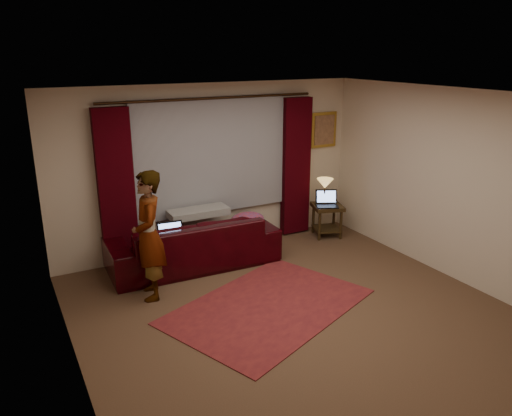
# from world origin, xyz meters

# --- Properties ---
(floor) EXTENTS (5.00, 5.00, 0.01)m
(floor) POSITION_xyz_m (0.00, 0.00, -0.01)
(floor) COLOR brown
(floor) RESTS_ON ground
(ceiling) EXTENTS (5.00, 5.00, 0.02)m
(ceiling) POSITION_xyz_m (0.00, 0.00, 2.60)
(ceiling) COLOR silver
(ceiling) RESTS_ON ground
(wall_back) EXTENTS (5.00, 0.02, 2.60)m
(wall_back) POSITION_xyz_m (0.00, 2.50, 1.30)
(wall_back) COLOR beige
(wall_back) RESTS_ON ground
(wall_front) EXTENTS (5.00, 0.02, 2.60)m
(wall_front) POSITION_xyz_m (0.00, -2.50, 1.30)
(wall_front) COLOR beige
(wall_front) RESTS_ON ground
(wall_left) EXTENTS (0.02, 5.00, 2.60)m
(wall_left) POSITION_xyz_m (-2.50, 0.00, 1.30)
(wall_left) COLOR beige
(wall_left) RESTS_ON ground
(wall_right) EXTENTS (0.02, 5.00, 2.60)m
(wall_right) POSITION_xyz_m (2.50, 0.00, 1.30)
(wall_right) COLOR beige
(wall_right) RESTS_ON ground
(sheer_curtain) EXTENTS (2.50, 0.05, 1.80)m
(sheer_curtain) POSITION_xyz_m (0.00, 2.44, 1.50)
(sheer_curtain) COLOR gray
(sheer_curtain) RESTS_ON wall_back
(drape_left) EXTENTS (0.50, 0.14, 2.30)m
(drape_left) POSITION_xyz_m (-1.50, 2.39, 1.18)
(drape_left) COLOR #300007
(drape_left) RESTS_ON floor
(drape_right) EXTENTS (0.50, 0.14, 2.30)m
(drape_right) POSITION_xyz_m (1.50, 2.39, 1.18)
(drape_right) COLOR #300007
(drape_right) RESTS_ON floor
(curtain_rod) EXTENTS (0.04, 0.04, 3.40)m
(curtain_rod) POSITION_xyz_m (0.00, 2.39, 2.38)
(curtain_rod) COLOR black
(curtain_rod) RESTS_ON wall_back
(picture_frame) EXTENTS (0.50, 0.04, 0.60)m
(picture_frame) POSITION_xyz_m (2.10, 2.47, 1.75)
(picture_frame) COLOR #B1882E
(picture_frame) RESTS_ON wall_back
(sofa) EXTENTS (2.51, 1.16, 1.00)m
(sofa) POSITION_xyz_m (-0.55, 1.94, 0.50)
(sofa) COLOR black
(sofa) RESTS_ON floor
(throw_blanket) EXTENTS (0.91, 0.38, 0.11)m
(throw_blanket) POSITION_xyz_m (-0.37, 2.15, 1.00)
(throw_blanket) COLOR gray
(throw_blanket) RESTS_ON sofa
(clothing_pile) EXTENTS (0.56, 0.45, 0.22)m
(clothing_pile) POSITION_xyz_m (0.27, 1.79, 0.61)
(clothing_pile) COLOR #76304D
(clothing_pile) RESTS_ON sofa
(laptop_sofa) EXTENTS (0.40, 0.43, 0.26)m
(laptop_sofa) POSITION_xyz_m (-0.94, 1.73, 0.63)
(laptop_sofa) COLOR black
(laptop_sofa) RESTS_ON sofa
(area_rug) EXTENTS (2.90, 2.45, 0.01)m
(area_rug) POSITION_xyz_m (-0.20, 0.31, 0.01)
(area_rug) COLOR maroon
(area_rug) RESTS_ON floor
(end_table) EXTENTS (0.61, 0.61, 0.56)m
(end_table) POSITION_xyz_m (1.91, 2.00, 0.28)
(end_table) COLOR black
(end_table) RESTS_ON floor
(tiffany_lamp) EXTENTS (0.28, 0.28, 0.44)m
(tiffany_lamp) POSITION_xyz_m (1.88, 2.07, 0.78)
(tiffany_lamp) COLOR olive
(tiffany_lamp) RESTS_ON end_table
(laptop_table) EXTENTS (0.49, 0.51, 0.26)m
(laptop_table) POSITION_xyz_m (1.84, 1.93, 0.69)
(laptop_table) COLOR black
(laptop_table) RESTS_ON end_table
(person) EXTENTS (0.57, 0.57, 1.67)m
(person) POSITION_xyz_m (-1.39, 1.28, 0.84)
(person) COLOR gray
(person) RESTS_ON floor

